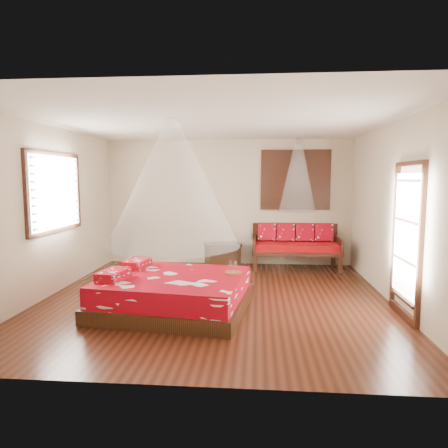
# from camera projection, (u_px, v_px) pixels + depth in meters

# --- Properties ---
(room) EXTENTS (5.54, 5.54, 2.84)m
(room) POSITION_uv_depth(u_px,v_px,m) (215.00, 212.00, 6.28)
(room) COLOR black
(room) RESTS_ON ground
(bed) EXTENTS (2.32, 2.15, 0.64)m
(bed) POSITION_uv_depth(u_px,v_px,m) (174.00, 292.00, 5.90)
(bed) COLOR black
(bed) RESTS_ON floor
(daybed) EXTENTS (1.86, 0.83, 0.96)m
(daybed) POSITION_uv_depth(u_px,v_px,m) (296.00, 244.00, 8.62)
(daybed) COLOR black
(daybed) RESTS_ON floor
(storage_chest) EXTENTS (0.88, 0.76, 0.51)m
(storage_chest) POSITION_uv_depth(u_px,v_px,m) (222.00, 254.00, 8.84)
(storage_chest) COLOR black
(storage_chest) RESTS_ON floor
(shutter_panel) EXTENTS (1.52, 0.06, 1.32)m
(shutter_panel) POSITION_uv_depth(u_px,v_px,m) (295.00, 180.00, 8.79)
(shutter_panel) COLOR black
(shutter_panel) RESTS_ON wall_back
(window_left) EXTENTS (0.10, 1.74, 1.34)m
(window_left) POSITION_uv_depth(u_px,v_px,m) (56.00, 192.00, 6.67)
(window_left) COLOR black
(window_left) RESTS_ON wall_left
(glazed_door) EXTENTS (0.08, 1.02, 2.16)m
(glazed_door) POSITION_uv_depth(u_px,v_px,m) (406.00, 241.00, 5.50)
(glazed_door) COLOR black
(glazed_door) RESTS_ON floor
(wine_tray) EXTENTS (0.25, 0.25, 0.20)m
(wine_tray) POSITION_uv_depth(u_px,v_px,m) (233.00, 270.00, 5.99)
(wine_tray) COLOR brown
(wine_tray) RESTS_ON bed
(mosquito_net_main) EXTENTS (1.93, 1.93, 1.80)m
(mosquito_net_main) POSITION_uv_depth(u_px,v_px,m) (173.00, 184.00, 5.72)
(mosquito_net_main) COLOR silver
(mosquito_net_main) RESTS_ON ceiling
(mosquito_net_daybed) EXTENTS (0.77, 0.77, 1.50)m
(mosquito_net_daybed) POSITION_uv_depth(u_px,v_px,m) (298.00, 175.00, 8.32)
(mosquito_net_daybed) COLOR silver
(mosquito_net_daybed) RESTS_ON ceiling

